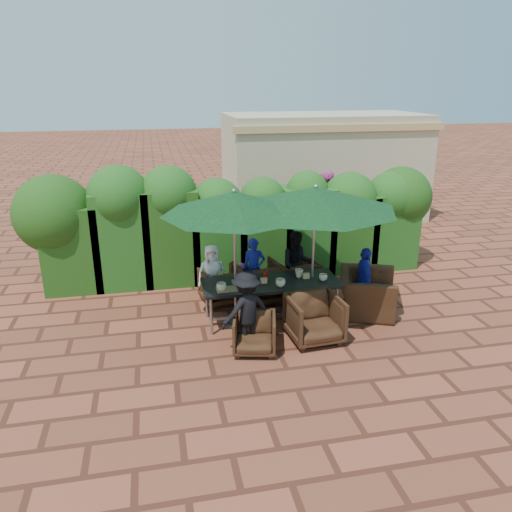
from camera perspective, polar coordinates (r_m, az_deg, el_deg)
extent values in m
plane|color=brown|center=(9.18, 0.81, -7.37)|extent=(80.00, 80.00, 0.00)
cube|color=black|center=(8.91, 1.73, -3.10)|extent=(2.45, 0.90, 0.05)
cube|color=gray|center=(9.16, 1.69, -6.60)|extent=(2.25, 0.05, 0.05)
cylinder|color=gray|center=(8.57, -5.11, -6.87)|extent=(0.05, 0.05, 0.70)
cylinder|color=gray|center=(9.21, -5.65, -4.98)|extent=(0.05, 0.05, 0.70)
cylinder|color=gray|center=(9.07, 9.17, -5.52)|extent=(0.05, 0.05, 0.70)
cylinder|color=gray|center=(9.67, 7.71, -3.83)|extent=(0.05, 0.05, 0.70)
cylinder|color=gray|center=(9.10, -2.31, -7.55)|extent=(0.44, 0.44, 0.03)
cylinder|color=gray|center=(8.63, -2.42, -0.51)|extent=(0.04, 0.04, 2.40)
cone|color=black|center=(8.34, -2.52, 6.10)|extent=(2.47, 2.47, 0.38)
sphere|color=gray|center=(8.29, -2.54, 7.45)|extent=(0.08, 0.08, 0.08)
cylinder|color=gray|center=(9.46, 6.26, -6.55)|extent=(0.44, 0.44, 0.03)
cylinder|color=gray|center=(9.01, 6.54, 0.25)|extent=(0.04, 0.04, 2.40)
cone|color=black|center=(8.73, 6.79, 6.59)|extent=(2.91, 2.91, 0.38)
sphere|color=gray|center=(8.69, 6.84, 7.88)|extent=(0.08, 0.08, 0.08)
imported|color=black|center=(9.80, -4.06, -3.22)|extent=(0.85, 0.82, 0.75)
imported|color=black|center=(9.79, 0.22, -2.83)|extent=(0.95, 0.91, 0.86)
imported|color=black|center=(10.16, 4.60, -2.27)|extent=(0.92, 0.88, 0.79)
imported|color=black|center=(8.06, -0.17, -8.66)|extent=(0.79, 0.76, 0.69)
imported|color=black|center=(8.41, 6.73, -6.88)|extent=(0.90, 0.85, 0.86)
imported|color=black|center=(9.55, 12.59, -3.42)|extent=(1.14, 1.36, 1.02)
imported|color=white|center=(9.76, -5.06, -2.03)|extent=(0.59, 0.36, 1.17)
imported|color=#1D219E|center=(9.87, -0.23, -1.49)|extent=(0.49, 0.42, 1.24)
imported|color=black|center=(9.96, 4.70, -0.96)|extent=(0.70, 0.49, 1.36)
imported|color=black|center=(8.05, -1.08, -6.17)|extent=(0.93, 0.65, 1.32)
imported|color=#1D219E|center=(9.55, 12.25, -2.67)|extent=(0.48, 0.78, 1.24)
imported|color=#DF4EA4|center=(9.93, -1.56, -2.87)|extent=(0.31, 0.27, 0.75)
imported|color=purple|center=(10.03, 2.50, -2.70)|extent=(0.30, 0.27, 0.73)
imported|color=green|center=(13.05, 5.04, 4.72)|extent=(1.68, 0.92, 1.71)
imported|color=#DF4EA4|center=(13.71, 7.85, 5.68)|extent=(1.02, 0.78, 1.87)
imported|color=#999BA1|center=(13.80, 10.18, 5.18)|extent=(1.15, 0.76, 1.65)
imported|color=beige|center=(8.54, -3.98, -3.52)|extent=(0.17, 0.17, 0.13)
imported|color=beige|center=(8.89, -1.78, -2.57)|extent=(0.13, 0.13, 0.12)
imported|color=beige|center=(8.69, 2.81, -3.06)|extent=(0.17, 0.17, 0.14)
imported|color=beige|center=(9.12, 4.94, -1.97)|extent=(0.16, 0.16, 0.15)
imported|color=beige|center=(9.02, 7.68, -2.42)|extent=(0.15, 0.15, 0.12)
cylinder|color=#B20C0A|center=(8.90, 1.02, -2.37)|extent=(0.04, 0.04, 0.17)
cylinder|color=#4C230C|center=(8.97, 1.30, -2.18)|extent=(0.04, 0.04, 0.17)
cube|color=#977149|center=(8.58, -3.38, -3.82)|extent=(0.35, 0.25, 0.02)
cube|color=#DEB572|center=(8.82, 0.89, -2.82)|extent=(0.12, 0.06, 0.10)
cube|color=#DEB572|center=(9.08, 5.74, -2.27)|extent=(0.12, 0.06, 0.10)
cube|color=#1B3D10|center=(10.93, -20.19, 0.87)|extent=(1.15, 0.95, 1.78)
sphere|color=#1B3D10|center=(10.72, -20.67, 4.86)|extent=(0.96, 0.96, 0.96)
cube|color=#1B3D10|center=(10.78, -15.02, 1.88)|extent=(1.15, 0.95, 2.03)
sphere|color=#1B3D10|center=(10.55, -15.45, 6.63)|extent=(1.27, 1.27, 1.27)
cube|color=#1B3D10|center=(10.76, -9.71, 2.26)|extent=(1.15, 0.95, 2.03)
sphere|color=#1B3D10|center=(10.54, -9.99, 7.03)|extent=(1.18, 1.18, 1.18)
cube|color=#1B3D10|center=(10.88, -4.40, 1.89)|extent=(1.15, 0.95, 1.75)
sphere|color=#1B3D10|center=(10.67, -4.51, 5.87)|extent=(1.14, 1.14, 1.14)
cube|color=#1B3D10|center=(11.04, 0.75, 2.33)|extent=(1.15, 0.95, 1.80)
sphere|color=#1B3D10|center=(10.83, 0.76, 6.39)|extent=(1.02, 1.02, 1.02)
cube|color=#1B3D10|center=(11.27, 5.72, 2.97)|extent=(1.15, 0.95, 1.94)
sphere|color=#1B3D10|center=(11.06, 5.87, 7.30)|extent=(0.93, 0.93, 0.93)
cube|color=#1B3D10|center=(11.64, 10.41, 2.69)|extent=(1.15, 0.95, 1.72)
sphere|color=#1B3D10|center=(11.45, 10.64, 6.33)|extent=(1.24, 1.24, 1.24)
cube|color=#1B3D10|center=(12.04, 14.84, 2.97)|extent=(1.15, 0.95, 1.74)
sphere|color=#1B3D10|center=(11.85, 15.16, 6.54)|extent=(1.16, 1.16, 1.16)
sphere|color=#1B3D10|center=(10.88, -22.11, 4.48)|extent=(1.60, 1.60, 1.60)
sphere|color=#1B3D10|center=(12.09, 16.21, 6.49)|extent=(1.40, 1.40, 1.40)
cube|color=#C8B494|center=(16.11, 7.65, 10.13)|extent=(6.00, 3.00, 3.20)
cube|color=#DEB572|center=(14.61, 9.80, 14.24)|extent=(6.20, 0.25, 0.20)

